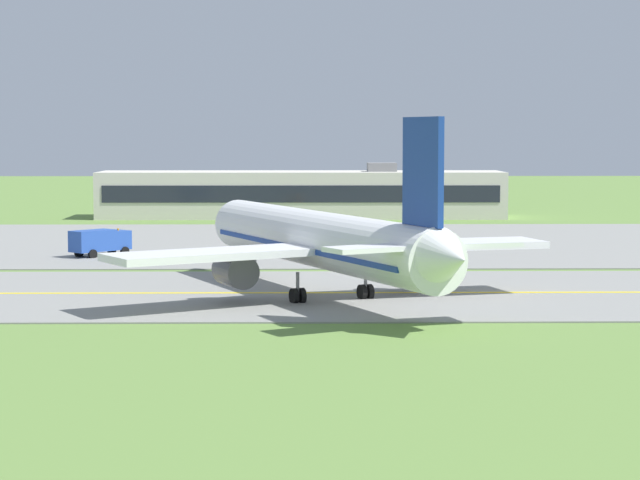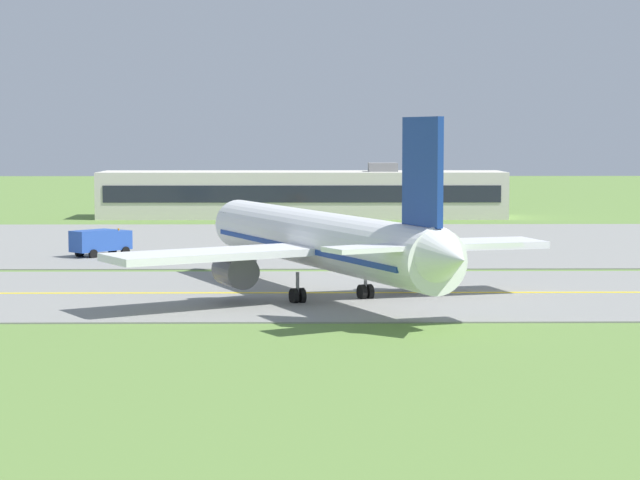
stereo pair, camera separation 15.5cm
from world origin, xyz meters
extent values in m
plane|color=olive|center=(0.00, 0.00, 0.00)|extent=(500.00, 500.00, 0.00)
cube|color=gray|center=(0.00, 0.00, 0.05)|extent=(240.00, 28.00, 0.10)
cube|color=gray|center=(10.00, 42.00, 0.05)|extent=(140.00, 52.00, 0.10)
cube|color=yellow|center=(0.00, 0.00, 0.11)|extent=(220.00, 0.60, 0.01)
cylinder|color=white|center=(1.13, -2.30, 4.20)|extent=(17.05, 32.83, 4.00)
cone|color=white|center=(-6.03, 14.43, 4.20)|extent=(4.52, 3.89, 3.80)
cone|color=white|center=(8.37, -19.22, 4.60)|extent=(4.38, 4.28, 3.40)
cube|color=navy|center=(1.13, -2.30, 3.70)|extent=(16.05, 30.36, 0.36)
cube|color=#1E232D|center=(-5.16, 12.41, 4.90)|extent=(3.83, 2.99, 0.70)
cube|color=white|center=(-5.82, -7.67, 3.70)|extent=(15.32, 11.87, 0.50)
cylinder|color=#47474C|center=(-4.77, -5.04, 2.30)|extent=(3.45, 4.03, 2.30)
cylinder|color=black|center=(-5.40, -3.57, 2.30)|extent=(2.03, 1.06, 2.10)
cube|color=white|center=(9.81, -0.98, 3.70)|extent=(15.73, 8.56, 0.50)
cylinder|color=#47474C|center=(7.19, 0.07, 2.30)|extent=(3.45, 4.03, 2.30)
cylinder|color=black|center=(6.56, 1.54, 2.30)|extent=(2.03, 1.06, 2.10)
cube|color=navy|center=(7.03, -16.10, 9.45)|extent=(2.10, 4.20, 6.50)
cube|color=white|center=(4.17, -17.54, 5.00)|extent=(6.41, 5.02, 0.30)
cube|color=white|center=(10.05, -15.02, 5.00)|extent=(6.44, 4.06, 0.30)
cylinder|color=slate|center=(-3.98, 9.65, 1.38)|extent=(0.24, 0.24, 1.65)
cylinder|color=black|center=(-3.98, 9.65, 0.55)|extent=(0.75, 1.15, 1.10)
cylinder|color=slate|center=(-0.47, -5.17, 1.38)|extent=(0.24, 0.24, 1.65)
cylinder|color=black|center=(-0.73, -5.27, 0.55)|extent=(0.75, 1.15, 1.10)
cylinder|color=black|center=(-0.22, -5.06, 0.55)|extent=(0.75, 1.15, 1.10)
cylinder|color=slate|center=(4.31, -3.12, 1.38)|extent=(0.24, 0.24, 1.65)
cylinder|color=black|center=(4.06, -3.23, 0.55)|extent=(0.75, 1.15, 1.10)
cylinder|color=black|center=(4.56, -3.01, 0.55)|extent=(0.75, 1.15, 1.10)
cube|color=#264CA5|center=(-17.94, 29.01, 1.50)|extent=(2.69, 2.68, 1.80)
cube|color=#1E232D|center=(-17.41, 29.57, 1.81)|extent=(1.42, 1.35, 0.81)
cube|color=#264CA5|center=(-19.99, 26.82, 1.60)|extent=(4.41, 4.50, 2.00)
cylinder|color=orange|center=(-17.94, 29.01, 2.50)|extent=(0.20, 0.20, 0.18)
cylinder|color=black|center=(-18.67, 29.69, 0.45)|extent=(0.83, 0.86, 0.90)
cylinder|color=black|center=(-17.21, 28.32, 0.45)|extent=(0.83, 0.86, 0.90)
cylinder|color=black|center=(-21.33, 26.93, 0.45)|extent=(0.83, 0.86, 0.90)
cylinder|color=black|center=(-19.80, 25.49, 0.45)|extent=(0.83, 0.86, 0.90)
cube|color=orange|center=(-1.42, 56.61, 1.50)|extent=(2.47, 2.57, 1.80)
cube|color=#1E232D|center=(-2.11, 56.29, 1.81)|extent=(0.88, 1.72, 0.81)
cube|color=orange|center=(1.49, 57.95, 0.80)|extent=(5.06, 3.83, 0.40)
cylinder|color=orange|center=(-1.42, 56.61, 2.50)|extent=(0.20, 0.20, 0.18)
cylinder|color=black|center=(-1.00, 55.70, 0.45)|extent=(0.94, 0.65, 0.90)
cylinder|color=black|center=(-1.84, 57.52, 0.45)|extent=(0.94, 0.65, 0.90)
cylinder|color=black|center=(2.76, 57.38, 0.45)|extent=(0.94, 0.65, 0.90)
cylinder|color=black|center=(1.88, 59.29, 0.45)|extent=(0.94, 0.65, 0.90)
cube|color=beige|center=(-0.34, 82.40, 3.21)|extent=(56.20, 10.71, 6.43)
cube|color=#1E232D|center=(-0.34, 77.00, 3.54)|extent=(53.95, 0.10, 2.31)
cube|color=slate|center=(10.90, 82.40, 7.03)|extent=(4.00, 4.00, 1.20)
camera|label=1|loc=(-0.09, -89.18, 11.72)|focal=69.06mm
camera|label=2|loc=(0.06, -89.18, 11.72)|focal=69.06mm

